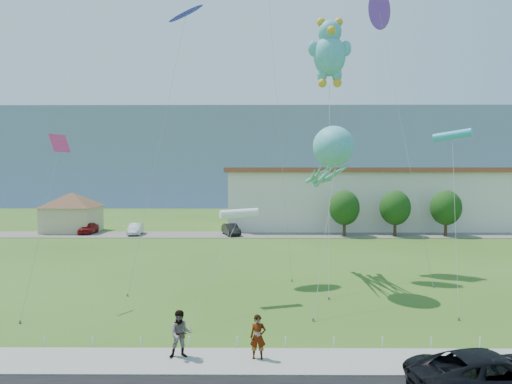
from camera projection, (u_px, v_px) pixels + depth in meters
ground at (261, 337)px, 20.12m from camera, size 160.00×160.00×0.00m
sidewalk at (262, 362)px, 17.37m from camera, size 80.00×2.50×0.10m
parking_strip at (260, 235)px, 55.10m from camera, size 70.00×6.00×0.06m
hill_ridge at (259, 159)px, 139.61m from camera, size 160.00×50.00×25.00m
pavilion at (72, 208)px, 58.16m from camera, size 9.20×9.20×5.00m
warehouse at (445, 198)px, 63.78m from camera, size 61.00×15.00×8.20m
rope_fence at (262, 343)px, 18.82m from camera, size 26.05×0.05×0.50m
tree_near at (344, 208)px, 53.92m from camera, size 3.60×3.60×5.47m
tree_mid at (395, 208)px, 53.88m from camera, size 3.60×3.60×5.47m
tree_far at (446, 208)px, 53.84m from camera, size 3.60×3.60×5.47m
suv at (494, 376)px, 14.40m from camera, size 5.56×3.04×1.48m
pedestrian_left at (258, 337)px, 17.52m from camera, size 0.62×0.41×1.69m
pedestrian_right at (181, 334)px, 17.64m from camera, size 1.01×0.85×1.83m
parked_car_red at (88, 228)px, 56.00m from camera, size 1.74×4.08×1.37m
parked_car_silver at (135, 229)px, 55.03m from camera, size 1.88×4.26×1.36m
parked_car_black at (231, 229)px, 54.63m from camera, size 2.66×4.40×1.37m
octopus_kite at (330, 158)px, 29.14m from camera, size 3.21×12.08×10.21m
teddy_bear_kite at (330, 51)px, 35.64m from camera, size 3.40×11.11×19.49m
small_kite_white at (239, 214)px, 25.87m from camera, size 2.52×6.66×5.44m
small_kite_blue at (185, 19)px, 32.88m from camera, size 3.44×7.44×19.64m
small_kite_pink at (56, 159)px, 25.28m from camera, size 1.29×4.65×9.42m
small_kite_cyan at (452, 136)px, 27.57m from camera, size 2.17×6.68×10.05m
small_kite_purple at (381, 16)px, 36.52m from camera, size 2.36×9.15×21.19m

